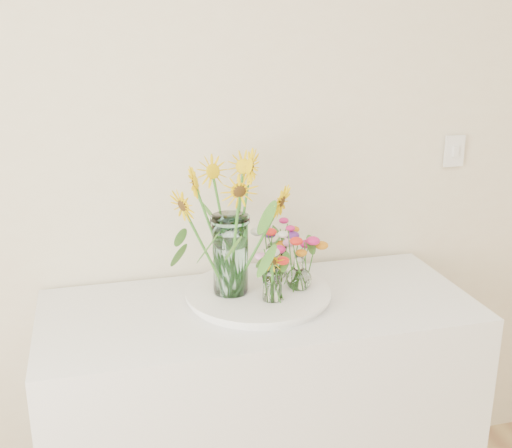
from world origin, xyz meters
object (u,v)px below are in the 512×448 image
(tray, at_px, (258,295))
(mason_jar, at_px, (230,255))
(small_vase_a, at_px, (272,285))
(counter, at_px, (259,423))
(small_vase_c, at_px, (277,261))
(small_vase_b, at_px, (299,272))

(tray, distance_m, mason_jar, 0.17)
(small_vase_a, bearing_deg, counter, 131.00)
(small_vase_c, bearing_deg, counter, -124.39)
(mason_jar, relative_size, small_vase_a, 2.46)
(small_vase_b, bearing_deg, mason_jar, 173.16)
(mason_jar, xyz_separation_m, small_vase_b, (0.22, -0.03, -0.07))
(counter, distance_m, mason_jar, 0.62)
(mason_jar, bearing_deg, small_vase_c, 26.99)
(small_vase_a, bearing_deg, tray, 107.50)
(small_vase_c, bearing_deg, small_vase_a, -110.64)
(mason_jar, relative_size, small_vase_b, 2.15)
(mason_jar, bearing_deg, counter, -33.83)
(mason_jar, distance_m, small_vase_b, 0.24)
(small_vase_b, distance_m, small_vase_c, 0.13)
(small_vase_b, bearing_deg, small_vase_c, 108.36)
(counter, xyz_separation_m, small_vase_a, (0.03, -0.04, 0.53))
(counter, distance_m, small_vase_c, 0.56)
(small_vase_c, bearing_deg, small_vase_b, -71.64)
(small_vase_b, bearing_deg, small_vase_a, -149.41)
(small_vase_a, xyz_separation_m, small_vase_c, (0.07, 0.19, 0.00))
(counter, xyz_separation_m, mason_jar, (-0.08, 0.06, 0.61))
(mason_jar, xyz_separation_m, small_vase_a, (0.11, -0.09, -0.08))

